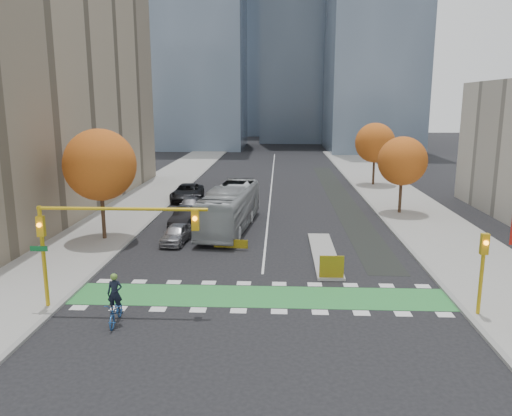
# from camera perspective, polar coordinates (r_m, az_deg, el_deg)

# --- Properties ---
(ground) EXTENTS (300.00, 300.00, 0.00)m
(ground) POSITION_cam_1_polar(r_m,az_deg,el_deg) (25.34, 0.35, -11.35)
(ground) COLOR black
(ground) RESTS_ON ground
(sidewalk_west) EXTENTS (7.00, 120.00, 0.15)m
(sidewalk_west) POSITION_cam_1_polar(r_m,az_deg,el_deg) (46.67, -15.40, -0.78)
(sidewalk_west) COLOR gray
(sidewalk_west) RESTS_ON ground
(sidewalk_east) EXTENTS (7.00, 120.00, 0.15)m
(sidewalk_east) POSITION_cam_1_polar(r_m,az_deg,el_deg) (46.13, 18.42, -1.11)
(sidewalk_east) COLOR gray
(sidewalk_east) RESTS_ON ground
(curb_west) EXTENTS (0.30, 120.00, 0.16)m
(curb_west) POSITION_cam_1_polar(r_m,az_deg,el_deg) (45.71, -11.23, -0.84)
(curb_west) COLOR gray
(curb_west) RESTS_ON ground
(curb_east) EXTENTS (0.30, 120.00, 0.16)m
(curb_east) POSITION_cam_1_polar(r_m,az_deg,el_deg) (45.30, 14.16, -1.09)
(curb_east) COLOR gray
(curb_east) RESTS_ON ground
(bike_crossing) EXTENTS (20.00, 3.00, 0.01)m
(bike_crossing) POSITION_cam_1_polar(r_m,az_deg,el_deg) (26.72, 0.49, -10.07)
(bike_crossing) COLOR #2B8339
(bike_crossing) RESTS_ON ground
(centre_line) EXTENTS (0.15, 70.00, 0.01)m
(centre_line) POSITION_cam_1_polar(r_m,az_deg,el_deg) (64.05, 1.81, 2.97)
(centre_line) COLOR silver
(centre_line) RESTS_ON ground
(bike_lane_paint) EXTENTS (2.50, 50.00, 0.01)m
(bike_lane_paint) POSITION_cam_1_polar(r_m,az_deg,el_deg) (54.58, 9.54, 1.23)
(bike_lane_paint) COLOR black
(bike_lane_paint) RESTS_ON ground
(median_island) EXTENTS (1.60, 10.00, 0.16)m
(median_island) POSITION_cam_1_polar(r_m,az_deg,el_deg) (33.89, 7.78, -5.22)
(median_island) COLOR gray
(median_island) RESTS_ON ground
(hazard_board) EXTENTS (1.40, 0.12, 1.30)m
(hazard_board) POSITION_cam_1_polar(r_m,az_deg,el_deg) (29.13, 8.64, -6.65)
(hazard_board) COLOR yellow
(hazard_board) RESTS_ON median_island
(building_west) EXTENTS (16.00, 44.00, 25.00)m
(building_west) POSITION_cam_1_polar(r_m,az_deg,el_deg) (51.72, -26.94, 13.46)
(building_west) COLOR gray
(building_west) RESTS_ON ground
(tower_ne) EXTENTS (18.00, 24.00, 60.00)m
(tower_ne) POSITION_cam_1_polar(r_m,az_deg,el_deg) (111.71, 13.46, 21.97)
(tower_ne) COLOR #47566B
(tower_ne) RESTS_ON ground
(tower_far) EXTENTS (26.00, 26.00, 80.00)m
(tower_far) POSITION_cam_1_polar(r_m,az_deg,el_deg) (166.05, 1.01, 22.38)
(tower_far) COLOR #47566B
(tower_far) RESTS_ON ground
(tree_west) EXTENTS (5.20, 5.20, 8.22)m
(tree_west) POSITION_cam_1_polar(r_m,az_deg,el_deg) (37.81, -17.41, 4.72)
(tree_west) COLOR #332114
(tree_west) RESTS_ON ground
(tree_east_near) EXTENTS (4.40, 4.40, 7.08)m
(tree_east_near) POSITION_cam_1_polar(r_m,az_deg,el_deg) (46.87, 16.39, 5.16)
(tree_east_near) COLOR #332114
(tree_east_near) RESTS_ON ground
(tree_east_far) EXTENTS (4.80, 4.80, 7.65)m
(tree_east_far) POSITION_cam_1_polar(r_m,az_deg,el_deg) (62.52, 13.44, 7.26)
(tree_east_far) COLOR #332114
(tree_east_far) RESTS_ON ground
(traffic_signal_west) EXTENTS (8.53, 0.56, 5.20)m
(traffic_signal_west) POSITION_cam_1_polar(r_m,az_deg,el_deg) (25.13, -18.08, -2.44)
(traffic_signal_west) COLOR #BF9914
(traffic_signal_west) RESTS_ON ground
(traffic_signal_east) EXTENTS (0.35, 0.43, 4.10)m
(traffic_signal_east) POSITION_cam_1_polar(r_m,az_deg,el_deg) (25.73, 24.50, -5.62)
(traffic_signal_east) COLOR #BF9914
(traffic_signal_east) RESTS_ON ground
(cyclist) EXTENTS (0.89, 2.15, 2.43)m
(cyclist) POSITION_cam_1_polar(r_m,az_deg,el_deg) (24.27, -15.74, -10.83)
(cyclist) COLOR #1F4D91
(cyclist) RESTS_ON ground
(bus) EXTENTS (4.19, 12.64, 3.45)m
(bus) POSITION_cam_1_polar(r_m,az_deg,el_deg) (40.15, -3.00, 0.02)
(bus) COLOR #94989B
(bus) RESTS_ON ground
(parked_car_a) EXTENTS (1.95, 4.18, 1.39)m
(parked_car_a) POSITION_cam_1_polar(r_m,az_deg,el_deg) (36.72, -9.11, -2.92)
(parked_car_a) COLOR #98979C
(parked_car_a) RESTS_ON ground
(parked_car_b) EXTENTS (2.24, 4.96, 1.58)m
(parked_car_b) POSITION_cam_1_polar(r_m,az_deg,el_deg) (41.49, -8.01, -1.01)
(parked_car_b) COLOR black
(parked_car_b) RESTS_ON ground
(parked_car_c) EXTENTS (2.24, 4.87, 1.38)m
(parked_car_c) POSITION_cam_1_polar(r_m,az_deg,el_deg) (46.42, -7.55, 0.26)
(parked_car_c) COLOR #4E4E53
(parked_car_c) RESTS_ON ground
(parked_car_d) EXTENTS (2.85, 6.07, 1.68)m
(parked_car_d) POSITION_cam_1_polar(r_m,az_deg,el_deg) (52.55, -7.88, 1.79)
(parked_car_d) COLOR black
(parked_car_d) RESTS_ON ground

